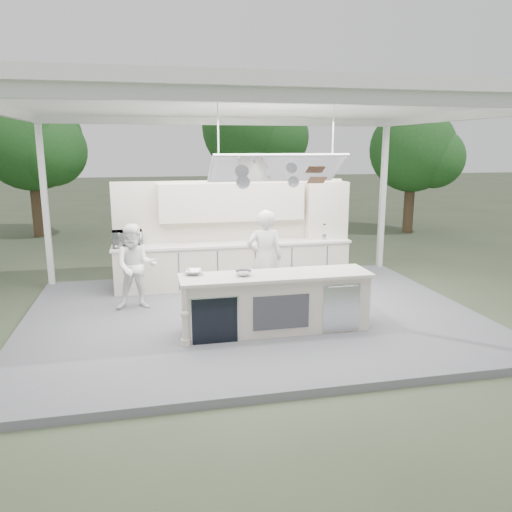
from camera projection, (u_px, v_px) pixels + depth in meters
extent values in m
plane|color=#3E4B34|center=(252.00, 319.00, 9.07)|extent=(90.00, 90.00, 0.00)
cube|color=#56565B|center=(252.00, 316.00, 9.06)|extent=(8.00, 6.00, 0.12)
cube|color=white|center=(383.00, 197.00, 12.26)|extent=(0.12, 0.12, 3.70)
cube|color=white|center=(45.00, 205.00, 10.62)|extent=(0.12, 0.12, 3.70)
cube|color=white|center=(252.00, 103.00, 8.26)|extent=(8.20, 6.20, 0.16)
cube|color=white|center=(306.00, 96.00, 5.53)|extent=(8.00, 0.12, 0.16)
cube|color=white|center=(225.00, 121.00, 11.06)|extent=(8.00, 0.12, 0.16)
cube|color=white|center=(460.00, 116.00, 9.11)|extent=(0.12, 6.00, 0.16)
cube|color=white|center=(277.00, 168.00, 7.66)|extent=(2.00, 0.71, 0.43)
cube|color=white|center=(277.00, 168.00, 7.66)|extent=(2.06, 0.76, 0.46)
cylinder|color=white|center=(218.00, 136.00, 7.37)|extent=(0.02, 0.02, 0.95)
cylinder|color=white|center=(333.00, 137.00, 7.75)|extent=(0.02, 0.02, 0.95)
cylinder|color=silver|center=(243.00, 182.00, 7.75)|extent=(0.22, 0.14, 0.21)
cylinder|color=silver|center=(293.00, 182.00, 7.87)|extent=(0.18, 0.12, 0.18)
cube|color=brown|center=(317.00, 180.00, 7.97)|extent=(0.28, 0.18, 0.12)
cube|color=beige|center=(276.00, 304.00, 8.13)|extent=(3.00, 0.70, 0.90)
cube|color=silver|center=(276.00, 275.00, 8.03)|extent=(3.10, 0.78, 0.05)
cylinder|color=beige|center=(185.00, 317.00, 7.48)|extent=(0.11, 0.11, 0.92)
cube|color=black|center=(215.00, 321.00, 7.59)|extent=(0.70, 0.04, 0.72)
cube|color=silver|center=(215.00, 321.00, 7.59)|extent=(0.74, 0.03, 0.72)
cube|color=#3A3B3F|center=(281.00, 312.00, 7.80)|extent=(0.90, 0.02, 0.55)
cube|color=silver|center=(341.00, 308.00, 8.01)|extent=(0.62, 0.02, 0.78)
cube|color=beige|center=(234.00, 265.00, 10.76)|extent=(5.00, 0.65, 0.90)
cube|color=silver|center=(234.00, 244.00, 10.66)|extent=(5.08, 0.72, 0.05)
cube|color=beige|center=(231.00, 232.00, 10.90)|extent=(5.00, 0.10, 2.25)
cube|color=beige|center=(232.00, 202.00, 10.63)|extent=(3.10, 0.38, 0.80)
cube|color=beige|center=(326.00, 211.00, 11.08)|extent=(0.90, 0.45, 1.30)
cube|color=brown|center=(326.00, 211.00, 11.08)|extent=(0.84, 0.40, 0.03)
cylinder|color=silver|center=(323.00, 236.00, 11.04)|extent=(0.20, 0.20, 0.12)
cylinder|color=black|center=(323.00, 229.00, 11.00)|extent=(0.17, 0.17, 0.20)
cylinder|color=black|center=(338.00, 236.00, 11.11)|extent=(0.16, 0.16, 0.10)
cone|color=black|center=(338.00, 229.00, 11.08)|extent=(0.14, 0.14, 0.24)
cylinder|color=brown|center=(37.00, 206.00, 17.23)|extent=(0.36, 0.36, 2.10)
sphere|color=#2A5A21|center=(31.00, 140.00, 16.75)|extent=(3.40, 3.40, 3.40)
sphere|color=#2A5A21|center=(50.00, 150.00, 16.48)|extent=(2.38, 2.38, 2.38)
cylinder|color=brown|center=(251.00, 192.00, 20.78)|extent=(0.36, 0.36, 2.45)
sphere|color=#2A5A21|center=(251.00, 127.00, 20.21)|extent=(4.00, 4.00, 4.00)
sphere|color=#2A5A21|center=(274.00, 137.00, 19.89)|extent=(2.80, 2.80, 2.80)
cylinder|color=brown|center=(409.00, 206.00, 18.06)|extent=(0.36, 0.36, 1.92)
sphere|color=#2A5A21|center=(412.00, 149.00, 17.63)|extent=(3.00, 3.00, 3.00)
sphere|color=#2A5A21|center=(434.00, 158.00, 17.39)|extent=(2.10, 2.10, 2.10)
imported|color=silver|center=(265.00, 259.00, 9.23)|extent=(0.69, 0.46, 1.83)
imported|color=white|center=(136.00, 267.00, 9.15)|extent=(0.78, 0.61, 1.59)
imported|color=silver|center=(127.00, 239.00, 10.14)|extent=(0.62, 0.43, 0.33)
imported|color=#ACAEB3|center=(193.00, 272.00, 7.98)|extent=(0.35, 0.35, 0.07)
imported|color=#AFB1B6|center=(243.00, 273.00, 7.91)|extent=(0.30, 0.30, 0.08)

